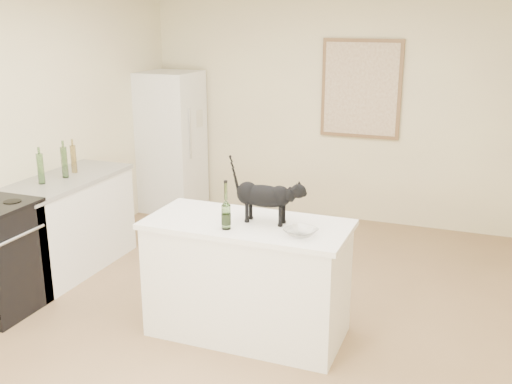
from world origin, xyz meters
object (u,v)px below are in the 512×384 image
object	(u,v)px
fridge	(171,142)
wine_bottle	(226,208)
black_cat	(264,199)
glass_bowl	(301,232)

from	to	relation	value
fridge	wine_bottle	bearing A→B (deg)	-54.31
wine_bottle	black_cat	bearing A→B (deg)	47.96
fridge	black_cat	world-z (taller)	fridge
glass_bowl	fridge	bearing A→B (deg)	132.95
black_cat	glass_bowl	xyz separation A→B (m)	(0.33, -0.17, -0.15)
fridge	black_cat	distance (m)	3.33
fridge	wine_bottle	distance (m)	3.38
glass_bowl	black_cat	bearing A→B (deg)	152.73
black_cat	glass_bowl	world-z (taller)	black_cat
fridge	wine_bottle	xyz separation A→B (m)	(1.97, -2.74, 0.20)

